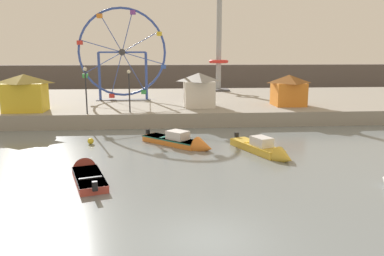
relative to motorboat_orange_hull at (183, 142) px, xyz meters
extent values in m
plane|color=slate|center=(0.07, -13.48, -0.31)|extent=(240.00, 240.00, 0.00)
cube|color=gray|center=(0.07, 18.16, 0.34)|extent=(110.00, 23.54, 1.29)
cube|color=#564C47|center=(0.07, 41.15, 1.89)|extent=(140.00, 3.00, 4.40)
cube|color=orange|center=(-0.76, 0.74, -0.09)|extent=(4.28, 4.20, 0.43)
cube|color=#237566|center=(-0.76, 0.74, 0.09)|extent=(4.26, 4.18, 0.08)
cone|color=orange|center=(1.35, -1.31, -0.09)|extent=(1.81, 1.81, 1.28)
cube|color=black|center=(-2.50, 2.42, 0.24)|extent=(0.31, 0.31, 0.44)
cube|color=silver|center=(-0.34, 0.33, 0.43)|extent=(1.75, 1.74, 0.60)
cube|color=#237566|center=(-1.18, 1.14, 0.16)|extent=(0.91, 0.93, 0.06)
cube|color=gold|center=(4.77, -1.68, -0.07)|extent=(2.81, 4.65, 0.47)
cube|color=gold|center=(4.77, -1.68, 0.13)|extent=(2.81, 4.62, 0.08)
cone|color=gold|center=(5.84, -4.34, -0.07)|extent=(1.53, 1.58, 1.14)
cube|color=black|center=(3.89, 0.52, 0.28)|extent=(0.30, 0.28, 0.44)
cube|color=silver|center=(4.98, -2.20, 0.46)|extent=(1.40, 1.62, 0.59)
cube|color=gold|center=(4.56, -1.15, 0.20)|extent=(1.01, 0.53, 0.06)
cube|color=#B24238|center=(-5.12, -7.13, -0.12)|extent=(2.39, 3.94, 0.37)
cube|color=black|center=(-5.12, -7.13, 0.02)|extent=(2.40, 3.91, 0.08)
cone|color=#B24238|center=(-5.84, -4.89, -0.12)|extent=(1.50, 1.36, 1.25)
cube|color=black|center=(-4.52, -8.99, 0.17)|extent=(0.29, 0.26, 0.44)
cube|color=black|center=(-4.98, -7.57, 0.09)|extent=(1.11, 0.50, 0.06)
torus|color=#334CA8|center=(-5.58, 16.43, 6.19)|extent=(9.46, 0.24, 9.46)
cylinder|color=#38383D|center=(-5.58, 16.43, 6.19)|extent=(0.70, 0.50, 0.70)
cylinder|color=#334CA8|center=(-6.22, 16.43, 3.97)|extent=(1.36, 0.08, 4.45)
cube|color=red|center=(-6.86, 16.43, 1.48)|extent=(0.56, 0.48, 0.44)
cylinder|color=#334CA8|center=(-4.47, 16.43, 4.17)|extent=(2.29, 0.08, 4.07)
cube|color=#33934C|center=(-3.36, 16.43, 1.87)|extent=(0.56, 0.48, 0.44)
cylinder|color=#334CA8|center=(-3.37, 16.43, 5.55)|extent=(4.45, 0.08, 1.36)
cube|color=#3356B7|center=(-1.16, 16.43, 4.63)|extent=(0.56, 0.48, 0.44)
cylinder|color=#334CA8|center=(-3.57, 16.43, 7.30)|extent=(4.07, 0.08, 2.29)
cube|color=yellow|center=(-1.55, 16.43, 8.13)|extent=(0.56, 0.48, 0.44)
cylinder|color=#334CA8|center=(-4.94, 16.43, 8.40)|extent=(1.36, 0.08, 4.45)
cube|color=purple|center=(-4.30, 16.43, 10.33)|extent=(0.56, 0.48, 0.44)
cylinder|color=#334CA8|center=(-6.70, 16.43, 8.20)|extent=(2.29, 0.08, 4.07)
cube|color=orange|center=(-7.81, 16.43, 9.94)|extent=(0.56, 0.48, 0.44)
cylinder|color=#334CA8|center=(-7.80, 16.43, 6.83)|extent=(4.45, 0.08, 1.36)
cube|color=red|center=(-10.01, 16.43, 7.19)|extent=(0.56, 0.48, 0.44)
cylinder|color=#334CA8|center=(-7.60, 16.43, 5.08)|extent=(4.07, 0.08, 2.29)
cube|color=#33934C|center=(-9.62, 16.43, 3.68)|extent=(0.56, 0.48, 0.44)
cylinder|color=#334CA8|center=(-8.12, 16.43, 3.58)|extent=(0.28, 0.28, 5.21)
cylinder|color=#334CA8|center=(-3.05, 16.43, 3.58)|extent=(0.28, 0.28, 5.21)
cylinder|color=#334CA8|center=(-5.58, 16.43, 6.19)|extent=(5.07, 0.18, 0.18)
cube|color=#4C4C51|center=(-5.58, 16.43, 1.02)|extent=(5.87, 1.20, 0.08)
cylinder|color=#999EA3|center=(6.45, 26.22, 8.27)|extent=(0.70, 0.70, 14.58)
torus|color=red|center=(6.45, 26.22, 4.97)|extent=(2.64, 2.64, 0.44)
cube|color=#4C4C51|center=(6.45, 26.22, 1.10)|extent=(2.80, 2.80, 0.24)
cube|color=silver|center=(2.19, 10.73, 2.22)|extent=(2.84, 3.14, 2.48)
pyramid|color=gray|center=(2.19, 10.73, 3.84)|extent=(3.13, 3.45, 0.80)
cube|color=orange|center=(11.10, 10.73, 2.10)|extent=(2.97, 2.94, 2.25)
pyramid|color=brown|center=(11.10, 10.73, 3.61)|extent=(3.26, 3.23, 0.80)
cube|color=yellow|center=(-13.45, 8.79, 2.24)|extent=(3.50, 2.59, 2.53)
pyramid|color=olive|center=(-13.45, 8.79, 3.89)|extent=(3.85, 2.84, 0.80)
cylinder|color=#2D2D33|center=(-7.80, 7.02, 2.81)|extent=(0.12, 0.12, 3.66)
sphere|color=#F2EACC|center=(-7.80, 7.02, 4.78)|extent=(0.32, 0.32, 0.32)
cylinder|color=#2D2D33|center=(-4.21, 7.53, 2.68)|extent=(0.12, 0.12, 3.39)
sphere|color=#F2EACC|center=(-4.21, 7.53, 4.51)|extent=(0.32, 0.32, 0.32)
sphere|color=yellow|center=(-6.54, 1.23, -0.09)|extent=(0.44, 0.44, 0.44)
camera|label=1|loc=(-1.47, -25.47, 6.07)|focal=35.21mm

